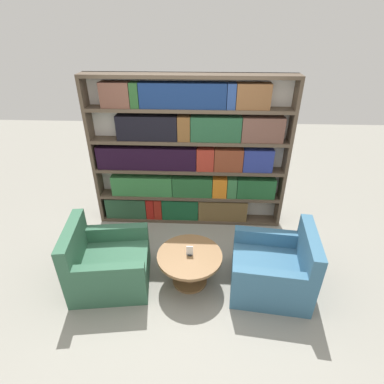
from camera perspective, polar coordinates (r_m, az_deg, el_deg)
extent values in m
plane|color=gray|center=(4.12, -1.64, -17.18)|extent=(14.00, 14.00, 0.00)
cube|color=silver|center=(4.76, -0.46, 7.55)|extent=(3.01, 0.05, 2.38)
cube|color=brown|center=(4.95, -18.08, 6.93)|extent=(0.05, 0.30, 2.38)
cube|color=brown|center=(4.80, 17.51, 6.31)|extent=(0.05, 0.30, 2.38)
cube|color=brown|center=(5.22, -0.48, -4.87)|extent=(2.91, 0.30, 0.05)
cube|color=brown|center=(4.97, -0.51, -0.62)|extent=(2.91, 0.30, 0.05)
cube|color=brown|center=(4.75, -0.53, 4.32)|extent=(2.91, 0.30, 0.05)
cube|color=brown|center=(4.56, -0.56, 9.71)|extent=(2.91, 0.30, 0.05)
cube|color=brown|center=(4.41, -0.59, 15.50)|extent=(2.91, 0.30, 0.05)
cube|color=brown|center=(4.32, -0.63, 21.30)|extent=(2.91, 0.30, 0.05)
cube|color=#274D32|center=(5.24, -12.32, -2.73)|extent=(0.68, 0.20, 0.37)
cube|color=#A11B14|center=(5.15, -7.87, -2.88)|extent=(0.13, 0.20, 0.37)
cube|color=maroon|center=(5.13, -6.40, -2.93)|extent=(0.13, 0.20, 0.37)
cube|color=#164D2B|center=(5.09, -2.24, -3.05)|extent=(0.60, 0.20, 0.37)
cube|color=brown|center=(5.08, 5.82, -3.24)|extent=(0.81, 0.20, 0.37)
cube|color=#32743B|center=(4.95, -9.43, 1.36)|extent=(0.98, 0.20, 0.33)
cube|color=#245B2E|center=(4.85, 0.07, 1.16)|extent=(0.64, 0.20, 0.33)
cube|color=orange|center=(4.86, 5.26, 1.04)|extent=(0.23, 0.20, 0.33)
cube|color=#35703F|center=(4.87, 7.56, 0.98)|extent=(0.15, 0.20, 0.33)
cube|color=#20582D|center=(4.92, 12.03, 0.87)|extent=(0.60, 0.20, 0.33)
cube|color=black|center=(4.72, -8.60, 6.51)|extent=(1.53, 0.20, 0.36)
cube|color=#9D2D20|center=(4.63, 2.53, 6.37)|extent=(0.26, 0.20, 0.36)
cube|color=brown|center=(4.65, 6.94, 6.25)|extent=(0.43, 0.20, 0.36)
cube|color=navy|center=(4.70, 12.41, 6.04)|extent=(0.45, 0.20, 0.36)
cube|color=black|center=(4.54, -8.55, 12.06)|extent=(0.89, 0.20, 0.36)
cube|color=brown|center=(4.47, -1.53, 12.09)|extent=(0.18, 0.20, 0.36)
cube|color=#224F31|center=(4.46, 4.56, 11.97)|extent=(0.73, 0.20, 0.36)
cube|color=brown|center=(4.53, 13.28, 11.57)|extent=(0.60, 0.20, 0.36)
cube|color=brown|center=(4.52, -14.37, 17.54)|extent=(0.41, 0.20, 0.34)
cube|color=#244F24|center=(4.45, -10.82, 17.74)|extent=(0.12, 0.20, 0.34)
cube|color=navy|center=(4.35, -1.77, 17.94)|extent=(1.20, 0.20, 0.34)
cube|color=navy|center=(4.35, 7.48, 17.72)|extent=(0.12, 0.20, 0.34)
cube|color=brown|center=(4.38, 11.58, 17.48)|extent=(0.47, 0.20, 0.34)
cube|color=#336047|center=(4.15, -15.07, -14.04)|extent=(1.05, 0.99, 0.40)
cube|color=#336047|center=(3.97, -21.73, -9.34)|extent=(0.25, 0.88, 0.48)
cube|color=#336047|center=(3.67, -15.48, -14.70)|extent=(0.82, 0.22, 0.21)
cube|color=#336047|center=(4.22, -13.93, -7.50)|extent=(0.82, 0.22, 0.21)
cube|color=#386684|center=(4.07, 14.50, -15.01)|extent=(1.04, 0.97, 0.40)
cube|color=#386684|center=(3.86, 21.40, -10.55)|extent=(0.24, 0.88, 0.48)
cube|color=#386684|center=(4.15, 13.74, -8.29)|extent=(0.82, 0.21, 0.21)
cube|color=#386684|center=(3.59, 14.38, -15.74)|extent=(0.82, 0.21, 0.21)
cylinder|color=brown|center=(4.01, -0.43, -14.50)|extent=(0.15, 0.15, 0.42)
cylinder|color=brown|center=(4.15, -0.42, -16.41)|extent=(0.45, 0.45, 0.03)
cylinder|color=brown|center=(3.85, -0.45, -12.08)|extent=(0.82, 0.82, 0.04)
cube|color=black|center=(3.83, -0.45, -11.81)|extent=(0.05, 0.06, 0.01)
cube|color=white|center=(3.79, -0.45, -11.10)|extent=(0.08, 0.01, 0.14)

